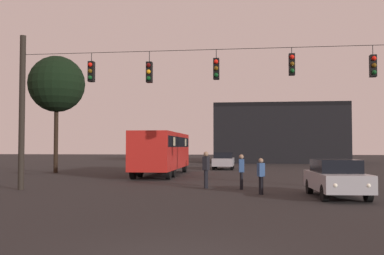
% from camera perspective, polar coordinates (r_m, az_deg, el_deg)
% --- Properties ---
extents(ground_plane, '(168.00, 168.00, 0.00)m').
position_cam_1_polar(ground_plane, '(32.79, 4.95, -5.92)').
color(ground_plane, black).
rests_on(ground_plane, ground).
extents(overhead_signal_span, '(19.07, 0.44, 7.33)m').
position_cam_1_polar(overhead_signal_span, '(20.68, 3.54, 3.80)').
color(overhead_signal_span, black).
rests_on(overhead_signal_span, ground).
extents(city_bus, '(2.76, 11.05, 3.00)m').
position_cam_1_polar(city_bus, '(32.85, -3.70, -2.67)').
color(city_bus, '#B21E19').
rests_on(city_bus, ground).
extents(car_near_right, '(2.10, 4.43, 1.52)m').
position_cam_1_polar(car_near_right, '(19.37, 17.41, -5.93)').
color(car_near_right, '#99999E').
rests_on(car_near_right, ground).
extents(car_far_left, '(1.82, 4.35, 1.52)m').
position_cam_1_polar(car_far_left, '(41.51, 3.92, -4.08)').
color(car_far_left, '#99999E').
rests_on(car_far_left, ground).
extents(pedestrian_crossing_left, '(0.34, 0.42, 1.54)m').
position_cam_1_polar(pedestrian_crossing_left, '(19.88, 8.53, -5.74)').
color(pedestrian_crossing_left, black).
rests_on(pedestrian_crossing_left, ground).
extents(pedestrian_crossing_center, '(0.34, 0.42, 1.79)m').
position_cam_1_polar(pedestrian_crossing_center, '(22.56, 1.75, -4.94)').
color(pedestrian_crossing_center, black).
rests_on(pedestrian_crossing_center, ground).
extents(pedestrian_crossing_right, '(0.28, 0.38, 1.66)m').
position_cam_1_polar(pedestrian_crossing_right, '(22.07, 6.14, -5.21)').
color(pedestrian_crossing_right, black).
rests_on(pedestrian_crossing_right, ground).
extents(corner_building, '(16.20, 9.75, 7.38)m').
position_cam_1_polar(corner_building, '(60.48, 10.72, -0.77)').
color(corner_building, black).
rests_on(corner_building, ground).
extents(tree_left_silhouette, '(4.39, 4.39, 9.13)m').
position_cam_1_polar(tree_left_silhouette, '(37.68, -16.41, 5.14)').
color(tree_left_silhouette, black).
rests_on(tree_left_silhouette, ground).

